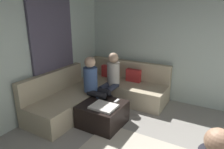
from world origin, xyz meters
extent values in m
cube|color=silver|center=(0.00, 2.94, 1.35)|extent=(6.00, 0.12, 2.70)
cube|color=#595166|center=(-2.84, 1.30, 1.25)|extent=(0.06, 1.10, 2.50)
cube|color=#C6B593|center=(-1.78, 2.41, 0.21)|extent=(2.10, 0.85, 0.42)
cube|color=#C6B593|center=(-1.78, 2.76, 0.65)|extent=(2.10, 0.14, 0.45)
cube|color=#C6B593|center=(-2.41, 1.13, 0.21)|extent=(0.85, 1.70, 0.42)
cube|color=#C6B593|center=(-2.76, 1.13, 0.65)|extent=(0.14, 1.70, 0.45)
cube|color=red|center=(-2.28, 2.58, 0.54)|extent=(0.36, 0.12, 0.36)
cube|color=red|center=(-1.58, 2.58, 0.54)|extent=(0.36, 0.12, 0.36)
cube|color=black|center=(-1.57, 1.17, 0.21)|extent=(0.76, 0.76, 0.42)
cube|color=white|center=(-1.47, 1.05, 0.44)|extent=(0.44, 0.36, 0.04)
cylinder|color=#334C72|center=(-1.79, 1.35, 0.47)|extent=(0.08, 0.08, 0.10)
cube|color=white|center=(-1.39, 1.39, 0.43)|extent=(0.05, 0.15, 0.02)
cylinder|color=#2D3347|center=(-1.73, 1.63, 0.21)|extent=(0.12, 0.12, 0.42)
cylinder|color=#2D3347|center=(-1.91, 1.63, 0.21)|extent=(0.12, 0.12, 0.42)
cylinder|color=#2D3347|center=(-1.73, 1.83, 0.48)|extent=(0.12, 0.40, 0.12)
cylinder|color=#2D3347|center=(-1.91, 1.83, 0.48)|extent=(0.12, 0.40, 0.12)
cylinder|color=beige|center=(-1.82, 2.03, 0.73)|extent=(0.28, 0.28, 0.50)
sphere|color=#D8AD8C|center=(-1.82, 2.03, 1.09)|extent=(0.22, 0.22, 0.22)
cylinder|color=black|center=(-1.63, 1.54, 0.21)|extent=(0.12, 0.12, 0.42)
cylinder|color=black|center=(-1.63, 1.36, 0.21)|extent=(0.12, 0.12, 0.42)
cylinder|color=black|center=(-1.83, 1.54, 0.48)|extent=(0.40, 0.12, 0.12)
cylinder|color=black|center=(-1.83, 1.36, 0.48)|extent=(0.40, 0.12, 0.12)
cylinder|color=#3F598C|center=(-2.03, 1.45, 0.73)|extent=(0.28, 0.28, 0.50)
sphere|color=#D8AD8C|center=(-2.03, 1.45, 1.09)|extent=(0.22, 0.22, 0.22)
sphere|color=tan|center=(0.31, -0.05, 1.07)|extent=(0.22, 0.22, 0.22)
camera|label=1|loc=(0.24, -1.62, 2.05)|focal=31.84mm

